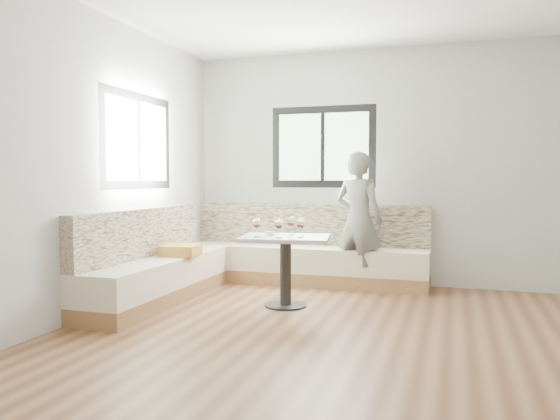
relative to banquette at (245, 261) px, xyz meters
name	(u,v)px	position (x,y,z in m)	size (l,w,h in m)	color
room	(355,158)	(1.51, -1.55, 1.08)	(5.01, 5.01, 2.81)	brown
banquette	(245,261)	(0.00, 0.00, 0.00)	(2.90, 2.80, 0.95)	#916642
table	(286,254)	(0.66, -0.61, 0.19)	(0.94, 0.79, 0.70)	black
person	(359,220)	(1.20, 0.47, 0.45)	(0.57, 0.38, 1.57)	slate
olive_ramekin	(270,233)	(0.49, -0.58, 0.38)	(0.10, 0.10, 0.04)	white
wine_glass_a	(257,223)	(0.43, -0.79, 0.50)	(0.09, 0.09, 0.19)	white
wine_glass_b	(279,224)	(0.65, -0.80, 0.50)	(0.09, 0.09, 0.19)	white
wine_glass_c	(300,224)	(0.84, -0.70, 0.50)	(0.09, 0.09, 0.19)	white
wine_glass_d	(291,222)	(0.69, -0.51, 0.50)	(0.09, 0.09, 0.19)	white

